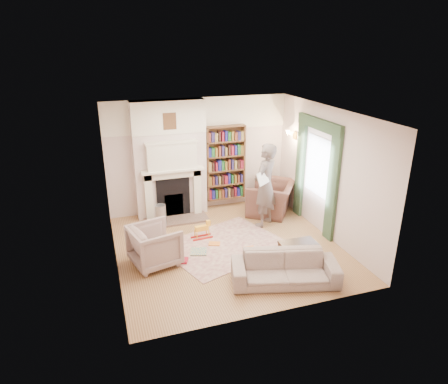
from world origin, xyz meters
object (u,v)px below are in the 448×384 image
object	(u,v)px
paraffin_heater	(161,216)
rocking_horse	(202,230)
armchair_reading	(271,198)
armchair_left	(155,245)
coffee_table	(298,254)
bookcase	(225,163)
sofa	(285,269)
man_reading	(265,185)

from	to	relation	value
paraffin_heater	rocking_horse	world-z (taller)	paraffin_heater
armchair_reading	rocking_horse	bearing A→B (deg)	-31.86
armchair_left	paraffin_heater	xyz separation A→B (m)	(0.38, 1.57, -0.12)
coffee_table	rocking_horse	distance (m)	2.19
armchair_left	bookcase	bearing A→B (deg)	-57.82
sofa	coffee_table	bearing A→B (deg)	57.38
man_reading	coffee_table	size ratio (longest dim) A/B	2.79
armchair_left	sofa	bearing A→B (deg)	-137.23
armchair_reading	paraffin_heater	world-z (taller)	armchair_reading
bookcase	sofa	distance (m)	3.75
rocking_horse	sofa	bearing A→B (deg)	-70.44
bookcase	coffee_table	size ratio (longest dim) A/B	2.64
coffee_table	rocking_horse	bearing A→B (deg)	133.79
coffee_table	armchair_reading	bearing A→B (deg)	78.91
armchair_reading	armchair_left	xyz separation A→B (m)	(-3.14, -1.56, 0.01)
armchair_left	rocking_horse	world-z (taller)	armchair_left
sofa	coffee_table	size ratio (longest dim) A/B	2.68
paraffin_heater	armchair_reading	bearing A→B (deg)	-0.19
bookcase	rocking_horse	xyz separation A→B (m)	(-1.06, -1.56, -0.97)
bookcase	rocking_horse	bearing A→B (deg)	-124.13
armchair_left	sofa	xyz separation A→B (m)	(2.08, -1.35, -0.12)
paraffin_heater	coffee_table	bearing A→B (deg)	-47.79
man_reading	coffee_table	bearing A→B (deg)	50.13
man_reading	armchair_left	bearing A→B (deg)	-17.67
paraffin_heater	rocking_horse	distance (m)	1.12
armchair_reading	coffee_table	xyz separation A→B (m)	(-0.53, -2.44, -0.16)
sofa	paraffin_heater	xyz separation A→B (m)	(-1.70, 2.92, 0.00)
sofa	rocking_horse	distance (m)	2.30
bookcase	armchair_reading	distance (m)	1.44
paraffin_heater	rocking_horse	xyz separation A→B (m)	(0.74, -0.84, -0.07)
bookcase	sofa	bearing A→B (deg)	-91.54
man_reading	paraffin_heater	distance (m)	2.49
rocking_horse	paraffin_heater	bearing A→B (deg)	126.38
rocking_horse	armchair_left	bearing A→B (deg)	-152.12
man_reading	rocking_horse	bearing A→B (deg)	-29.04
coffee_table	paraffin_heater	bearing A→B (deg)	133.45
armchair_reading	paraffin_heater	xyz separation A→B (m)	(-2.76, 0.01, -0.11)
armchair_left	man_reading	world-z (taller)	man_reading
sofa	rocking_horse	xyz separation A→B (m)	(-0.96, 2.08, -0.07)
sofa	man_reading	size ratio (longest dim) A/B	0.96
sofa	paraffin_heater	distance (m)	3.38
armchair_left	man_reading	distance (m)	2.91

